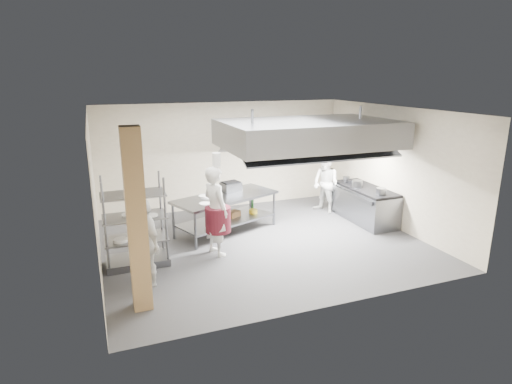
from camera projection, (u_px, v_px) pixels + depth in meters
name	position (u px, v px, depth m)	size (l,w,h in m)	color
floor	(263.00, 243.00, 9.82)	(7.00, 7.00, 0.00)	#2B2B2D
ceiling	(263.00, 110.00, 9.02)	(7.00, 7.00, 0.00)	silver
wall_back	(224.00, 156.00, 12.12)	(7.00, 7.00, 0.00)	#BEB097
wall_left	(94.00, 195.00, 8.22)	(6.00, 6.00, 0.00)	#BEB097
wall_right	(393.00, 167.00, 10.63)	(6.00, 6.00, 0.00)	#BEB097
column	(137.00, 222.00, 6.71)	(0.30, 0.30, 3.00)	tan
exhaust_hood	(308.00, 133.00, 9.99)	(4.00, 2.50, 0.60)	gray
hood_strip_a	(273.00, 149.00, 9.77)	(1.60, 0.12, 0.04)	white
hood_strip_b	(341.00, 145.00, 10.39)	(1.60, 0.12, 0.04)	white
wall_shelf	(284.00, 153.00, 12.60)	(1.50, 0.28, 0.04)	gray
island	(226.00, 214.00, 10.40)	(2.56, 1.06, 0.91)	slate
island_worktop	(225.00, 197.00, 10.29)	(2.56, 1.06, 0.06)	gray
island_undershelf	(226.00, 220.00, 10.44)	(2.35, 0.96, 0.04)	slate
pass_rack	(135.00, 222.00, 8.47)	(1.22, 0.71, 1.84)	slate
cooking_range	(364.00, 205.00, 11.22)	(0.80, 2.00, 0.84)	slate
range_top	(366.00, 189.00, 11.10)	(0.78, 1.96, 0.06)	black
chef_head	(216.00, 211.00, 8.97)	(0.70, 0.46, 1.93)	silver
chef_line	(326.00, 184.00, 11.80)	(0.80, 0.62, 1.64)	silver
chef_plating	(146.00, 243.00, 7.68)	(0.95, 0.40, 1.62)	silver
griddle	(231.00, 187.00, 10.65)	(0.46, 0.36, 0.23)	slate
wicker_basket	(233.00, 214.00, 10.61)	(0.32, 0.22, 0.14)	brown
stockpot	(357.00, 184.00, 11.08)	(0.27, 0.27, 0.18)	gray
plate_stack	(136.00, 237.00, 8.56)	(0.28, 0.28, 0.05)	white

